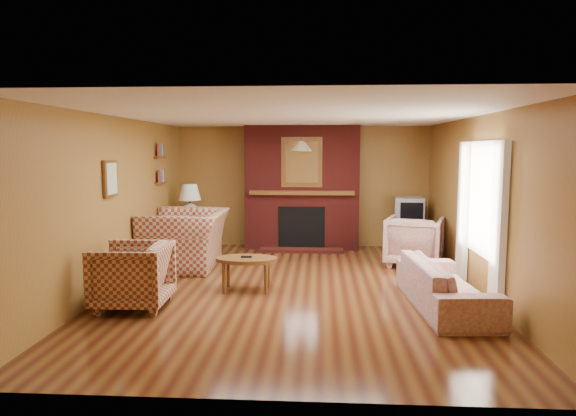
# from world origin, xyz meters

# --- Properties ---
(floor) EXTENTS (6.50, 6.50, 0.00)m
(floor) POSITION_xyz_m (0.00, 0.00, 0.00)
(floor) COLOR #421D0E
(floor) RESTS_ON ground
(ceiling) EXTENTS (6.50, 6.50, 0.00)m
(ceiling) POSITION_xyz_m (0.00, 0.00, 2.40)
(ceiling) COLOR white
(ceiling) RESTS_ON wall_back
(wall_back) EXTENTS (6.50, 0.00, 6.50)m
(wall_back) POSITION_xyz_m (0.00, 3.25, 1.20)
(wall_back) COLOR olive
(wall_back) RESTS_ON floor
(wall_front) EXTENTS (6.50, 0.00, 6.50)m
(wall_front) POSITION_xyz_m (0.00, -3.25, 1.20)
(wall_front) COLOR olive
(wall_front) RESTS_ON floor
(wall_left) EXTENTS (0.00, 6.50, 6.50)m
(wall_left) POSITION_xyz_m (-2.50, 0.00, 1.20)
(wall_left) COLOR olive
(wall_left) RESTS_ON floor
(wall_right) EXTENTS (0.00, 6.50, 6.50)m
(wall_right) POSITION_xyz_m (2.50, 0.00, 1.20)
(wall_right) COLOR olive
(wall_right) RESTS_ON floor
(fireplace) EXTENTS (2.20, 0.82, 2.40)m
(fireplace) POSITION_xyz_m (0.00, 2.98, 1.18)
(fireplace) COLOR #571613
(fireplace) RESTS_ON floor
(window_right) EXTENTS (0.10, 1.85, 2.00)m
(window_right) POSITION_xyz_m (2.45, -0.20, 1.13)
(window_right) COLOR beige
(window_right) RESTS_ON wall_right
(bookshelf) EXTENTS (0.09, 0.55, 0.71)m
(bookshelf) POSITION_xyz_m (-2.44, 1.90, 1.67)
(bookshelf) COLOR brown
(bookshelf) RESTS_ON wall_left
(botanical_print) EXTENTS (0.05, 0.40, 0.50)m
(botanical_print) POSITION_xyz_m (-2.47, -0.30, 1.55)
(botanical_print) COLOR brown
(botanical_print) RESTS_ON wall_left
(pendant_light) EXTENTS (0.36, 0.36, 0.48)m
(pendant_light) POSITION_xyz_m (0.00, 2.30, 2.00)
(pendant_light) COLOR black
(pendant_light) RESTS_ON ceiling
(plaid_loveseat) EXTENTS (1.29, 1.47, 0.94)m
(plaid_loveseat) POSITION_xyz_m (-1.85, 1.17, 0.47)
(plaid_loveseat) COLOR maroon
(plaid_loveseat) RESTS_ON floor
(plaid_armchair) EXTENTS (0.91, 0.89, 0.80)m
(plaid_armchair) POSITION_xyz_m (-1.95, -1.00, 0.40)
(plaid_armchair) COLOR maroon
(plaid_armchair) RESTS_ON floor
(floral_sofa) EXTENTS (0.91, 2.04, 0.58)m
(floral_sofa) POSITION_xyz_m (1.90, -0.77, 0.29)
(floral_sofa) COLOR beige
(floral_sofa) RESTS_ON floor
(floral_armchair) EXTENTS (1.13, 1.14, 0.83)m
(floral_armchair) POSITION_xyz_m (1.94, 1.56, 0.41)
(floral_armchair) COLOR beige
(floral_armchair) RESTS_ON floor
(coffee_table) EXTENTS (0.85, 0.53, 0.48)m
(coffee_table) POSITION_xyz_m (-0.65, -0.15, 0.40)
(coffee_table) COLOR brown
(coffee_table) RESTS_ON floor
(side_table) EXTENTS (0.45, 0.45, 0.59)m
(side_table) POSITION_xyz_m (-2.10, 2.45, 0.30)
(side_table) COLOR brown
(side_table) RESTS_ON floor
(table_lamp) EXTENTS (0.42, 0.42, 0.70)m
(table_lamp) POSITION_xyz_m (-2.10, 2.45, 0.98)
(table_lamp) COLOR white
(table_lamp) RESTS_ON side_table
(tv_stand) EXTENTS (0.53, 0.49, 0.54)m
(tv_stand) POSITION_xyz_m (2.05, 2.80, 0.27)
(tv_stand) COLOR black
(tv_stand) RESTS_ON floor
(crt_tv) EXTENTS (0.59, 0.59, 0.50)m
(crt_tv) POSITION_xyz_m (2.05, 2.79, 0.79)
(crt_tv) COLOR #999CA0
(crt_tv) RESTS_ON tv_stand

